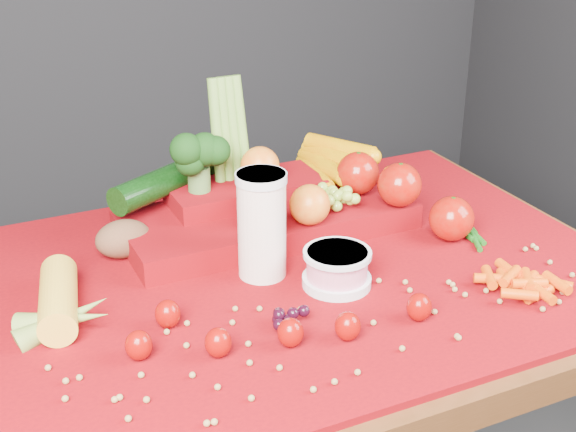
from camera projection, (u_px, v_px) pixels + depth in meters
name	position (u px, v px, depth m)	size (l,w,h in m)	color
table	(293.00, 323.00, 1.37)	(1.10, 0.80, 0.75)	#3C200D
red_cloth	(293.00, 272.00, 1.33)	(1.05, 0.75, 0.01)	#7A0408
milk_glass	(262.00, 221.00, 1.27)	(0.08, 0.08, 0.18)	silver
yogurt_bowl	(337.00, 267.00, 1.27)	(0.11, 0.11, 0.06)	silver
strawberry_scatter	(265.00, 326.00, 1.13)	(0.44, 0.18, 0.05)	#970506
dark_grape_cluster	(289.00, 316.00, 1.17)	(0.06, 0.05, 0.03)	black
soybean_scatter	(353.00, 326.00, 1.16)	(0.84, 0.24, 0.01)	olive
corn_ear	(62.00, 314.00, 1.16)	(0.21, 0.25, 0.06)	#EBBC47
potato	(123.00, 239.00, 1.35)	(0.10, 0.07, 0.07)	brown
baby_carrot_pile	(522.00, 279.00, 1.26)	(0.17, 0.17, 0.03)	#D64507
green_bean_pile	(469.00, 229.00, 1.45)	(0.14, 0.12, 0.01)	#155714
produce_mound	(279.00, 198.00, 1.45)	(0.59, 0.38, 0.27)	#7A0408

